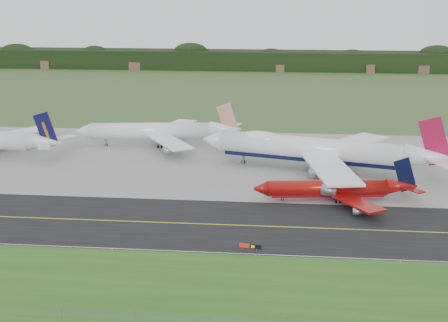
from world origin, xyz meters
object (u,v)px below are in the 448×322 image
jet_red_737 (337,189)px  taxiway_sign (250,246)px  jet_ba_747 (318,150)px  jet_star_tail (160,132)px

jet_red_737 → taxiway_sign: jet_red_737 is taller
jet_ba_747 → jet_star_tail: 57.57m
jet_star_tail → taxiway_sign: size_ratio=12.33×
jet_ba_747 → jet_red_737: (3.43, -25.93, -3.25)m
jet_star_tail → taxiway_sign: bearing=-67.2°
jet_red_737 → jet_star_tail: (-55.20, 51.07, 1.82)m
jet_ba_747 → taxiway_sign: 61.82m
jet_ba_747 → taxiway_sign: (-16.26, -59.41, -5.26)m
jet_red_737 → taxiway_sign: (-19.70, -33.48, -2.02)m
jet_red_737 → jet_star_tail: 75.22m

